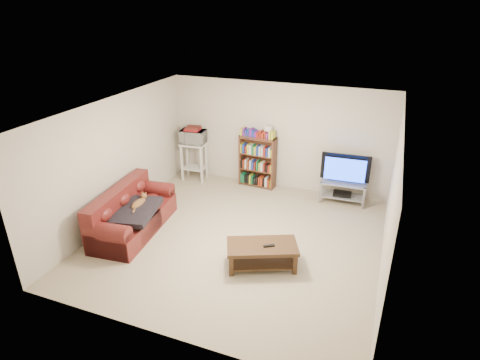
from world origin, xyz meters
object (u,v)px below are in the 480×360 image
at_px(bookshelf, 257,161).
at_px(coffee_table, 262,251).
at_px(sofa, 130,216).
at_px(tv_stand, 343,188).

bearing_deg(bookshelf, coffee_table, -66.11).
distance_m(sofa, coffee_table, 2.67).
distance_m(coffee_table, tv_stand, 2.93).
distance_m(sofa, bookshelf, 3.18).
relative_size(sofa, tv_stand, 2.10).
bearing_deg(coffee_table, tv_stand, 48.51).
height_order(coffee_table, tv_stand, tv_stand).
bearing_deg(tv_stand, coffee_table, -110.84).
height_order(coffee_table, bookshelf, bookshelf).
xyz_separation_m(coffee_table, bookshelf, (-1.07, 2.92, 0.34)).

